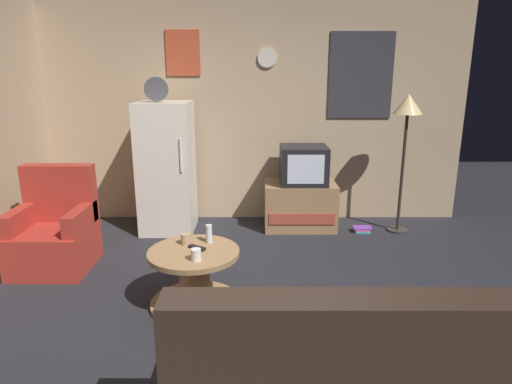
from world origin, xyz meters
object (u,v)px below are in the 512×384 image
(coffee_table, at_px, (196,278))
(armchair, at_px, (57,233))
(standing_lamp, at_px, (409,115))
(book_stack, at_px, (363,229))
(mug_ceramic_tan, at_px, (187,239))
(mug_ceramic_white, at_px, (197,255))
(fridge, at_px, (168,167))
(crt_tv, at_px, (305,165))
(wine_glass, at_px, (210,234))
(tv_stand, at_px, (301,205))
(remote_control, at_px, (198,248))

(coffee_table, bearing_deg, armchair, 151.93)
(standing_lamp, relative_size, armchair, 1.66)
(standing_lamp, bearing_deg, book_stack, -174.12)
(mug_ceramic_tan, bearing_deg, mug_ceramic_white, -68.46)
(fridge, xyz_separation_m, crt_tv, (1.59, 0.06, 0.02))
(crt_tv, bearing_deg, book_stack, -13.26)
(fridge, bearing_deg, wine_glass, -68.14)
(standing_lamp, height_order, coffee_table, standing_lamp)
(fridge, xyz_separation_m, mug_ceramic_white, (0.59, -1.98, -0.23))
(coffee_table, relative_size, wine_glass, 4.80)
(mug_ceramic_white, bearing_deg, book_stack, 48.01)
(fridge, bearing_deg, mug_ceramic_white, -73.41)
(standing_lamp, distance_m, wine_glass, 2.71)
(tv_stand, height_order, crt_tv, crt_tv)
(crt_tv, xyz_separation_m, book_stack, (0.69, -0.16, -0.74))
(standing_lamp, bearing_deg, wine_glass, -142.78)
(wine_glass, bearing_deg, crt_tv, 60.84)
(fridge, height_order, book_stack, fridge)
(standing_lamp, bearing_deg, coffee_table, -141.21)
(crt_tv, xyz_separation_m, wine_glass, (-0.94, -1.68, -0.22))
(fridge, height_order, tv_stand, fridge)
(crt_tv, distance_m, armchair, 2.74)
(armchair, bearing_deg, book_stack, 16.41)
(book_stack, bearing_deg, crt_tv, 166.74)
(coffee_table, xyz_separation_m, wine_glass, (0.10, 0.18, 0.31))
(fridge, xyz_separation_m, wine_glass, (0.65, -1.62, -0.20))
(standing_lamp, bearing_deg, armchair, -164.80)
(standing_lamp, bearing_deg, mug_ceramic_white, -137.79)
(coffee_table, distance_m, wine_glass, 0.37)
(fridge, relative_size, mug_ceramic_white, 19.67)
(crt_tv, distance_m, mug_ceramic_tan, 2.08)
(crt_tv, relative_size, wine_glass, 3.60)
(fridge, distance_m, mug_ceramic_tan, 1.74)
(coffee_table, height_order, remote_control, remote_control)
(fridge, relative_size, wine_glass, 11.80)
(mug_ceramic_tan, bearing_deg, wine_glass, 13.43)
(crt_tv, relative_size, standing_lamp, 0.34)
(fridge, relative_size, crt_tv, 3.28)
(wine_glass, height_order, mug_ceramic_white, wine_glass)
(mug_ceramic_white, distance_m, armchair, 1.76)
(remote_control, bearing_deg, mug_ceramic_tan, 169.97)
(crt_tv, height_order, remote_control, crt_tv)
(fridge, distance_m, standing_lamp, 2.78)
(coffee_table, xyz_separation_m, book_stack, (1.74, 1.70, -0.21))
(armchair, relative_size, book_stack, 4.52)
(armchair, bearing_deg, wine_glass, -20.94)
(standing_lamp, bearing_deg, mug_ceramic_tan, -144.37)
(book_stack, bearing_deg, standing_lamp, 5.88)
(mug_ceramic_white, xyz_separation_m, mug_ceramic_tan, (-0.12, 0.31, 0.00))
(mug_ceramic_white, relative_size, armchair, 0.09)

